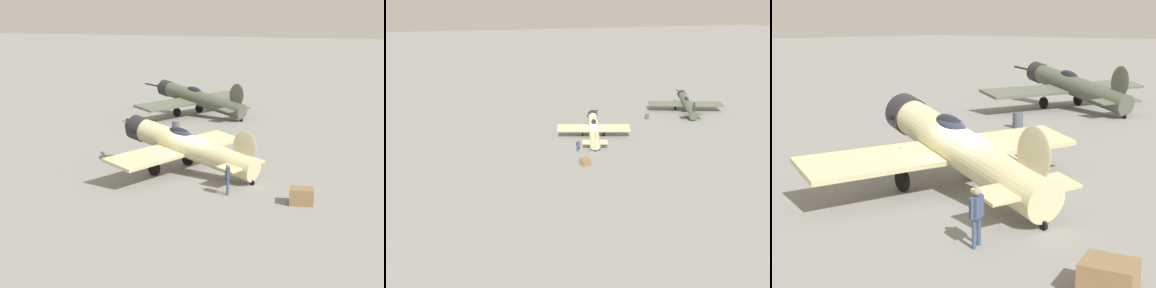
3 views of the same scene
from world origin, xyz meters
TOP-DOWN VIEW (x-y plane):
  - ground_plane at (0.00, 0.00)m, footprint 400.00×400.00m
  - airplane_foreground at (-0.13, -0.49)m, footprint 10.92×10.08m
  - airplane_mid_apron at (-19.99, -7.95)m, footprint 13.36×11.16m
  - ground_crew_mechanic at (3.29, 3.43)m, footprint 0.62×0.33m
  - equipment_crate at (3.44, 7.37)m, footprint 1.27×1.40m
  - fuel_drum at (-11.50, -6.29)m, footprint 0.63×0.63m

SIDE VIEW (x-z plane):
  - ground_plane at x=0.00m, z-range 0.00..0.00m
  - equipment_crate at x=3.44m, z-range 0.00..0.82m
  - fuel_drum at x=-11.50m, z-range 0.00..0.89m
  - ground_crew_mechanic at x=3.29m, z-range 0.17..1.81m
  - airplane_mid_apron at x=-19.99m, z-range -0.08..3.29m
  - airplane_foreground at x=-0.13m, z-range 0.07..3.18m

